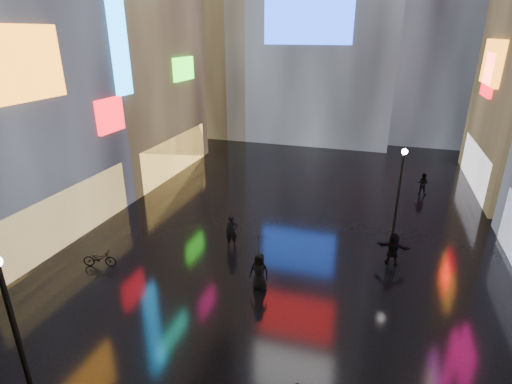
% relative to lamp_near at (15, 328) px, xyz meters
% --- Properties ---
extents(ground, '(140.00, 140.00, 0.00)m').
position_rel_lamp_near_xyz_m(ground, '(4.87, 14.74, -2.94)').
color(ground, black).
rests_on(ground, ground).
extents(building_left_far, '(10.28, 12.00, 22.00)m').
position_rel_lamp_near_xyz_m(building_left_far, '(-11.11, 20.74, 8.04)').
color(building_left_far, black).
rests_on(building_left_far, ground).
extents(tower_flank_left, '(10.00, 10.00, 26.00)m').
position_rel_lamp_near_xyz_m(tower_flank_left, '(-9.13, 36.74, 10.06)').
color(tower_flank_left, black).
rests_on(tower_flank_left, ground).
extents(lamp_near, '(0.30, 0.30, 5.20)m').
position_rel_lamp_near_xyz_m(lamp_near, '(0.00, 0.00, 0.00)').
color(lamp_near, black).
rests_on(lamp_near, ground).
extents(lamp_far, '(0.30, 0.30, 5.20)m').
position_rel_lamp_near_xyz_m(lamp_far, '(10.31, 13.92, 0.00)').
color(lamp_far, black).
rests_on(lamp_far, ground).
extents(pedestrian_4, '(0.88, 0.59, 1.75)m').
position_rel_lamp_near_xyz_m(pedestrian_4, '(4.70, 7.75, -2.07)').
color(pedestrian_4, black).
rests_on(pedestrian_4, ground).
extents(pedestrian_5, '(1.60, 0.61, 1.69)m').
position_rel_lamp_near_xyz_m(pedestrian_5, '(10.26, 11.60, -2.10)').
color(pedestrian_5, black).
rests_on(pedestrian_5, ground).
extents(pedestrian_6, '(0.77, 0.67, 1.76)m').
position_rel_lamp_near_xyz_m(pedestrian_6, '(2.24, 10.88, -2.06)').
color(pedestrian_6, black).
rests_on(pedestrian_6, ground).
extents(pedestrian_7, '(0.89, 0.79, 1.53)m').
position_rel_lamp_near_xyz_m(pedestrian_7, '(12.28, 21.81, -2.18)').
color(pedestrian_7, black).
rests_on(pedestrian_7, ground).
extents(umbrella_2, '(1.15, 1.13, 0.91)m').
position_rel_lamp_near_xyz_m(umbrella_2, '(4.70, 7.75, -0.74)').
color(umbrella_2, black).
rests_on(umbrella_2, pedestrian_4).
extents(bicycle, '(1.69, 0.97, 0.84)m').
position_rel_lamp_near_xyz_m(bicycle, '(-3.17, 7.18, -2.52)').
color(bicycle, black).
rests_on(bicycle, ground).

